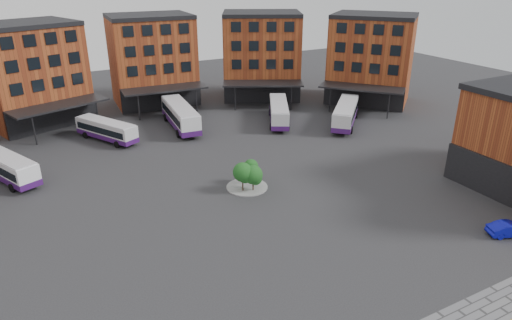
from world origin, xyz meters
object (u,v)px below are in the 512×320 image
bus_b (6,166)px  bus_f (346,113)px  tree_island (249,174)px  blue_car (510,229)px  bus_e (279,112)px  bus_c (106,130)px  bus_d (180,115)px

bus_b → bus_f: size_ratio=1.06×
tree_island → blue_car: bearing=-49.4°
bus_e → bus_b: bearing=-146.7°
bus_c → bus_e: size_ratio=0.90×
bus_d → bus_f: size_ratio=1.24×
bus_b → blue_car: bus_b is taller
bus_c → tree_island: bearing=-93.5°
bus_c → bus_d: (10.55, 0.35, 0.36)m
tree_island → bus_e: 22.75m
tree_island → bus_f: (22.36, 12.12, -0.03)m
bus_b → bus_e: (36.56, 2.94, 0.08)m
bus_e → blue_car: 36.46m
bus_f → blue_car: 31.47m
bus_d → tree_island: bearing=-85.8°
bus_c → blue_car: bus_c is taller
bus_f → bus_c: bearing=-152.2°
bus_f → blue_car: (-6.39, -30.80, -1.13)m
blue_car → bus_f: bearing=10.3°
tree_island → bus_d: size_ratio=0.35×
tree_island → blue_car: size_ratio=1.14×
bus_f → blue_car: bearing=-56.8°
bus_b → bus_f: bus_f is taller
bus_d → bus_c: bearing=-172.6°
tree_island → bus_e: (14.25, 17.73, -0.10)m
bus_c → blue_car: (26.03, -40.76, -0.88)m
bus_b → bus_c: 14.26m
bus_b → bus_f: bearing=-27.5°
blue_car → tree_island: bearing=62.5°
bus_c → bus_b: bearing=-177.3°
tree_island → bus_d: bus_d is taller
tree_island → bus_c: bearing=114.5°
bus_e → bus_f: (8.11, -5.60, 0.08)m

